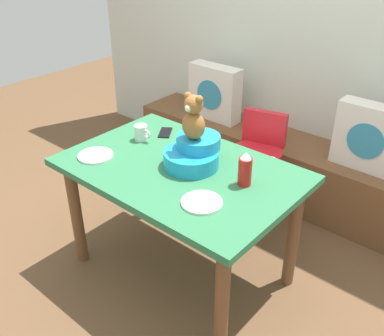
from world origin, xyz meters
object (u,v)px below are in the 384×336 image
at_px(pillow_floral_right, 370,138).
at_px(book_stack, 270,131).
at_px(dining_table, 180,184).
at_px(cell_phone, 165,133).
at_px(dinner_plate_near, 202,202).
at_px(dinner_plate_far, 96,155).
at_px(highchair, 257,155).
at_px(pillow_floral_left, 215,93).
at_px(teddy_bear, 194,118).
at_px(coffee_mug, 141,133).
at_px(infant_seat_teal, 194,153).
at_px(ketchup_bottle, 245,170).

bearing_deg(pillow_floral_right, book_stack, 178.38).
distance_m(dining_table, cell_phone, 0.45).
relative_size(dinner_plate_near, dinner_plate_far, 1.00).
relative_size(dining_table, highchair, 1.63).
relative_size(pillow_floral_left, dining_table, 0.34).
relative_size(teddy_bear, coffee_mug, 2.08).
height_order(highchair, coffee_mug, coffee_mug).
bearing_deg(infant_seat_teal, dining_table, -120.26).
relative_size(highchair, ketchup_bottle, 4.27).
xyz_separation_m(pillow_floral_left, coffee_mug, (0.26, -1.06, 0.11)).
height_order(pillow_floral_left, teddy_bear, teddy_bear).
bearing_deg(highchair, teddy_bear, -89.40).
height_order(teddy_bear, dinner_plate_far, teddy_bear).
xyz_separation_m(pillow_floral_left, ketchup_bottle, (1.02, -1.07, 0.15)).
xyz_separation_m(highchair, infant_seat_teal, (0.01, -0.67, 0.29)).
height_order(pillow_floral_right, teddy_bear, teddy_bear).
bearing_deg(infant_seat_teal, cell_phone, 154.17).
xyz_separation_m(dining_table, dinner_plate_near, (0.31, -0.19, 0.11)).
height_order(book_stack, infant_seat_teal, infant_seat_teal).
bearing_deg(dinner_plate_far, infant_seat_teal, 30.72).
bearing_deg(pillow_floral_right, coffee_mug, -133.54).
distance_m(pillow_floral_right, ketchup_bottle, 1.11).
xyz_separation_m(infant_seat_teal, coffee_mug, (-0.44, 0.03, -0.02)).
distance_m(book_stack, teddy_bear, 1.24).
distance_m(pillow_floral_left, ketchup_bottle, 1.49).
bearing_deg(pillow_floral_right, pillow_floral_left, 180.00).
bearing_deg(cell_phone, highchair, 17.87).
distance_m(book_stack, cell_phone, 0.98).
bearing_deg(coffee_mug, book_stack, 76.12).
xyz_separation_m(infant_seat_teal, cell_phone, (-0.39, 0.19, -0.07)).
distance_m(coffee_mug, dinner_plate_far, 0.32).
height_order(dinner_plate_far, cell_phone, dinner_plate_far).
bearing_deg(dining_table, coffee_mug, 166.35).
relative_size(pillow_floral_left, pillow_floral_right, 1.00).
relative_size(infant_seat_teal, teddy_bear, 1.32).
bearing_deg(dinner_plate_near, pillow_floral_right, 77.46).
bearing_deg(highchair, book_stack, 110.53).
height_order(book_stack, coffee_mug, coffee_mug).
bearing_deg(ketchup_bottle, highchair, 116.79).
bearing_deg(pillow_floral_left, highchair, -31.07).
distance_m(teddy_bear, dinner_plate_near, 0.46).
bearing_deg(cell_phone, book_stack, 43.00).
height_order(pillow_floral_right, book_stack, pillow_floral_right).
xyz_separation_m(highchair, ketchup_bottle, (0.33, -0.66, 0.31)).
bearing_deg(highchair, dinner_plate_far, -116.42).
bearing_deg(pillow_floral_left, teddy_bear, -57.34).
distance_m(book_stack, ketchup_bottle, 1.25).
distance_m(coffee_mug, cell_phone, 0.17).
bearing_deg(teddy_bear, coffee_mug, 176.04).
relative_size(pillow_floral_right, coffee_mug, 3.67).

